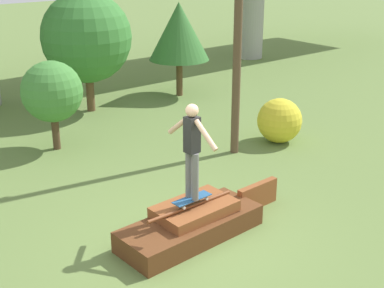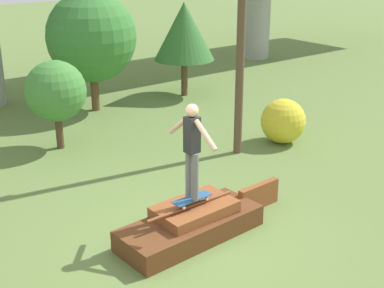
{
  "view_description": "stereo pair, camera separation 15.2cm",
  "coord_description": "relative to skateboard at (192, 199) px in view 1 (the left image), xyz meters",
  "views": [
    {
      "loc": [
        -5.24,
        -6.5,
        4.94
      ],
      "look_at": [
        0.07,
        0.04,
        1.76
      ],
      "focal_mm": 50.0,
      "sensor_mm": 36.0,
      "label": 1
    },
    {
      "loc": [
        -5.12,
        -6.59,
        4.94
      ],
      "look_at": [
        0.07,
        0.04,
        1.76
      ],
      "focal_mm": 50.0,
      "sensor_mm": 36.0,
      "label": 2
    }
  ],
  "objects": [
    {
      "name": "utility_pole",
      "position": [
        3.4,
        2.5,
        3.0
      ],
      "size": [
        1.3,
        0.2,
        7.2
      ],
      "color": "brown",
      "rests_on": "ground_plane"
    },
    {
      "name": "skateboard",
      "position": [
        0.0,
        0.0,
        0.0
      ],
      "size": [
        0.76,
        0.25,
        0.09
      ],
      "color": "#23517F",
      "rests_on": "scrap_pile"
    },
    {
      "name": "tree_mid_back",
      "position": [
        5.6,
        7.59,
        1.45
      ],
      "size": [
        2.02,
        2.02,
        3.14
      ],
      "color": "brown",
      "rests_on": "ground_plane"
    },
    {
      "name": "ground_plane",
      "position": [
        -0.07,
        -0.04,
        -0.73
      ],
      "size": [
        80.0,
        80.0,
        0.0
      ],
      "primitive_type": "plane",
      "color": "olive"
    },
    {
      "name": "tree_behind_right",
      "position": [
        0.04,
        5.52,
        0.77
      ],
      "size": [
        1.52,
        1.52,
        2.26
      ],
      "color": "#4C3823",
      "rests_on": "ground_plane"
    },
    {
      "name": "bush_yellow_flowering",
      "position": [
        4.81,
        2.3,
        -0.14
      ],
      "size": [
        1.17,
        1.17,
        1.17
      ],
      "color": "gold",
      "rests_on": "ground_plane"
    },
    {
      "name": "skater",
      "position": [
        0.0,
        0.0,
        1.02
      ],
      "size": [
        0.23,
        1.22,
        1.72
      ],
      "color": "slate",
      "rests_on": "skateboard"
    },
    {
      "name": "tree_behind_left",
      "position": [
        2.35,
        7.91,
        1.55
      ],
      "size": [
        2.71,
        2.71,
        3.64
      ],
      "color": "brown",
      "rests_on": "ground_plane"
    },
    {
      "name": "scrap_pile",
      "position": [
        -0.04,
        -0.03,
        -0.47
      ],
      "size": [
        2.72,
        1.15,
        0.65
      ],
      "color": "#5B3319",
      "rests_on": "ground_plane"
    },
    {
      "name": "scrap_plank_loose",
      "position": [
        1.69,
        0.03,
        -0.47
      ],
      "size": [
        1.01,
        0.17,
        0.51
      ],
      "color": "brown",
      "rests_on": "ground_plane"
    }
  ]
}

